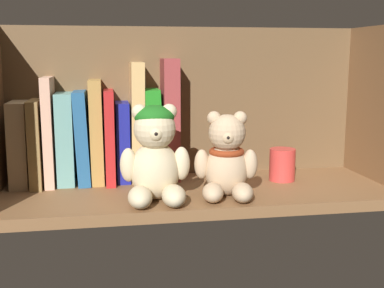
# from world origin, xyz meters

# --- Properties ---
(shelf_board) EXTENTS (0.71, 0.25, 0.02)m
(shelf_board) POSITION_xyz_m (0.00, 0.00, 0.01)
(shelf_board) COLOR brown
(shelf_board) RESTS_ON ground
(shelf_back_panel) EXTENTS (0.74, 0.01, 0.32)m
(shelf_back_panel) POSITION_xyz_m (0.00, 0.13, 0.16)
(shelf_back_panel) COLOR brown
(shelf_back_panel) RESTS_ON ground
(shelf_side_panel_right) EXTENTS (0.02, 0.28, 0.32)m
(shelf_side_panel_right) POSITION_xyz_m (0.36, 0.00, 0.16)
(shelf_side_panel_right) COLOR brown
(shelf_side_panel_right) RESTS_ON ground
(book_0) EXTENTS (0.04, 0.12, 0.16)m
(book_0) POSITION_xyz_m (-0.32, 0.10, 0.10)
(book_0) COLOR tan
(book_0) RESTS_ON shelf_board
(book_1) EXTENTS (0.02, 0.15, 0.16)m
(book_1) POSITION_xyz_m (-0.29, 0.10, 0.10)
(book_1) COLOR olive
(book_1) RESTS_ON shelf_board
(book_2) EXTENTS (0.02, 0.13, 0.21)m
(book_2) POSITION_xyz_m (-0.27, 0.10, 0.12)
(book_2) COLOR tan
(book_2) RESTS_ON shelf_board
(book_3) EXTENTS (0.03, 0.11, 0.18)m
(book_3) POSITION_xyz_m (-0.24, 0.10, 0.11)
(book_3) COLOR #5F938D
(book_3) RESTS_ON shelf_board
(book_4) EXTENTS (0.03, 0.12, 0.18)m
(book_4) POSITION_xyz_m (-0.21, 0.10, 0.11)
(book_4) COLOR #215381
(book_4) RESTS_ON shelf_board
(book_5) EXTENTS (0.03, 0.11, 0.20)m
(book_5) POSITION_xyz_m (-0.18, 0.10, 0.12)
(book_5) COLOR #A57B3B
(book_5) RESTS_ON shelf_board
(book_6) EXTENTS (0.02, 0.14, 0.18)m
(book_6) POSITION_xyz_m (-0.16, 0.10, 0.11)
(book_6) COLOR #AD1D1D
(book_6) RESTS_ON shelf_board
(book_7) EXTENTS (0.03, 0.10, 0.16)m
(book_7) POSITION_xyz_m (-0.13, 0.10, 0.10)
(book_7) COLOR navy
(book_7) RESTS_ON shelf_board
(book_8) EXTENTS (0.03, 0.10, 0.23)m
(book_8) POSITION_xyz_m (-0.10, 0.10, 0.14)
(book_8) COLOR tan
(book_8) RESTS_ON shelf_board
(book_9) EXTENTS (0.04, 0.10, 0.18)m
(book_9) POSITION_xyz_m (-0.07, 0.10, 0.11)
(book_9) COLOR #1D7C1B
(book_9) RESTS_ON shelf_board
(book_10) EXTENTS (0.03, 0.10, 0.24)m
(book_10) POSITION_xyz_m (-0.04, 0.10, 0.14)
(book_10) COLOR maroon
(book_10) RESTS_ON shelf_board
(teddy_bear_larger) EXTENTS (0.12, 0.12, 0.16)m
(teddy_bear_larger) POSITION_xyz_m (-0.08, -0.06, 0.10)
(teddy_bear_larger) COLOR beige
(teddy_bear_larger) RESTS_ON shelf_board
(teddy_bear_smaller) EXTENTS (0.11, 0.12, 0.15)m
(teddy_bear_smaller) POSITION_xyz_m (0.04, -0.06, 0.08)
(teddy_bear_smaller) COLOR tan
(teddy_bear_smaller) RESTS_ON shelf_board
(pillar_candle) EXTENTS (0.05, 0.05, 0.06)m
(pillar_candle) POSITION_xyz_m (0.18, 0.04, 0.05)
(pillar_candle) COLOR #C63833
(pillar_candle) RESTS_ON shelf_board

